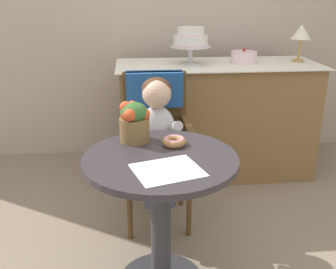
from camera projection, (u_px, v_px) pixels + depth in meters
name	position (u px, v px, depth m)	size (l,w,h in m)	color
back_wall	(142.00, 0.00, 3.30)	(4.80, 0.10, 2.70)	#B2A393
cafe_table	(161.00, 197.00, 1.87)	(0.72, 0.72, 0.72)	#332D33
wicker_chair	(156.00, 124.00, 2.47)	(0.42, 0.45, 0.95)	brown
seated_child	(157.00, 127.00, 2.31)	(0.27, 0.32, 0.73)	silver
paper_napkin	(168.00, 170.00, 1.66)	(0.28, 0.24, 0.00)	white
donut_front	(174.00, 141.00, 1.92)	(0.12, 0.12, 0.04)	#AD7542
flower_vase	(134.00, 120.00, 1.94)	(0.15, 0.16, 0.20)	brown
display_counter	(216.00, 119.00, 3.15)	(1.56, 0.62, 0.90)	olive
tiered_cake_stand	(191.00, 40.00, 2.91)	(0.30, 0.30, 0.27)	silver
round_layer_cake	(244.00, 57.00, 3.01)	(0.20, 0.20, 0.11)	silver
table_lamp	(301.00, 33.00, 3.00)	(0.15, 0.15, 0.28)	#B28C47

